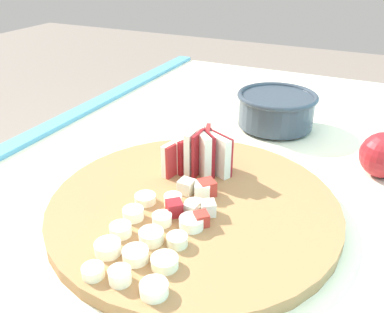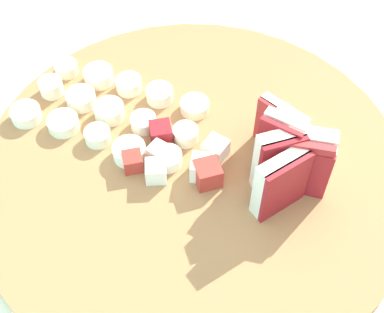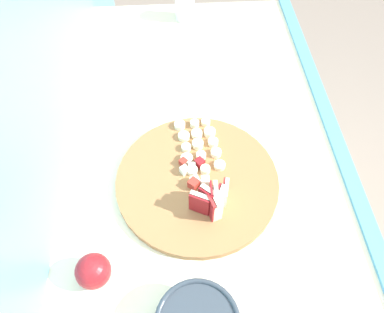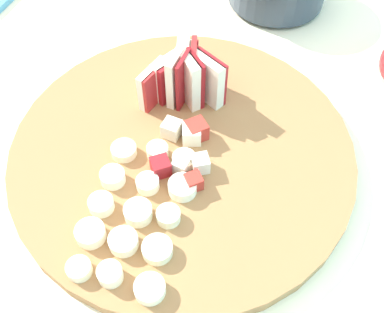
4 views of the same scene
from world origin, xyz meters
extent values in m
cylinder|color=olive|center=(-0.02, 0.03, 0.88)|extent=(0.38, 0.38, 0.02)
cube|color=maroon|center=(-0.09, -0.01, 0.92)|extent=(0.04, 0.02, 0.05)
cube|color=white|center=(-0.09, -0.01, 0.92)|extent=(0.04, 0.03, 0.05)
cube|color=#A32323|center=(-0.07, -0.02, 0.91)|extent=(0.05, 0.01, 0.05)
cube|color=white|center=(-0.08, -0.02, 0.91)|extent=(0.05, 0.02, 0.05)
cube|color=maroon|center=(-0.09, 0.01, 0.92)|extent=(0.04, 0.00, 0.07)
cube|color=#EFE5CC|center=(-0.09, 0.00, 0.92)|extent=(0.04, 0.01, 0.07)
cube|color=maroon|center=(-0.11, 0.01, 0.92)|extent=(0.04, 0.01, 0.06)
cube|color=#EFE5CC|center=(-0.11, 0.01, 0.92)|extent=(0.04, 0.02, 0.06)
cube|color=#A32323|center=(-0.11, 0.01, 0.92)|extent=(0.04, 0.02, 0.06)
cube|color=#EFE5CC|center=(-0.11, 0.00, 0.92)|extent=(0.04, 0.02, 0.06)
cube|color=maroon|center=(-0.09, 0.02, 0.92)|extent=(0.03, 0.03, 0.06)
cube|color=beige|center=(-0.09, 0.02, 0.92)|extent=(0.03, 0.04, 0.06)
cube|color=maroon|center=(-0.11, 0.04, 0.92)|extent=(0.02, 0.04, 0.06)
cube|color=beige|center=(-0.10, 0.03, 0.92)|extent=(0.03, 0.05, 0.06)
cube|color=beige|center=(-0.03, 0.02, 0.90)|extent=(0.02, 0.02, 0.02)
cube|color=maroon|center=(0.02, 0.03, 0.90)|extent=(0.03, 0.03, 0.02)
cube|color=#EFE5CC|center=(-0.03, 0.04, 0.90)|extent=(0.03, 0.03, 0.02)
cube|color=#EFE5CC|center=(0.01, 0.04, 0.90)|extent=(0.02, 0.02, 0.02)
cube|color=#B22D23|center=(-0.04, 0.04, 0.90)|extent=(0.03, 0.03, 0.02)
cube|color=#EFE5CC|center=(0.00, 0.06, 0.90)|extent=(0.02, 0.02, 0.02)
cube|color=#B22D23|center=(0.02, 0.06, 0.90)|extent=(0.02, 0.02, 0.02)
cylinder|color=beige|center=(0.01, -0.02, 0.90)|extent=(0.03, 0.03, 0.01)
cylinder|color=white|center=(0.05, -0.02, 0.90)|extent=(0.03, 0.03, 0.01)
cylinder|color=white|center=(0.08, -0.01, 0.90)|extent=(0.03, 0.03, 0.01)
cylinder|color=white|center=(0.11, -0.01, 0.90)|extent=(0.03, 0.03, 0.01)
cylinder|color=beige|center=(0.15, 0.00, 0.90)|extent=(0.02, 0.02, 0.01)
cylinder|color=#F4EAC6|center=(0.00, 0.01, 0.90)|extent=(0.02, 0.02, 0.01)
cylinder|color=white|center=(0.04, 0.02, 0.90)|extent=(0.02, 0.02, 0.01)
cylinder|color=#F4EAC6|center=(0.08, 0.03, 0.90)|extent=(0.03, 0.03, 0.01)
cylinder|color=white|center=(0.11, 0.03, 0.90)|extent=(0.03, 0.03, 0.01)
cylinder|color=#F4EAC6|center=(0.14, 0.03, 0.90)|extent=(0.02, 0.02, 0.02)
cylinder|color=white|center=(0.00, 0.04, 0.90)|extent=(0.03, 0.03, 0.01)
cylinder|color=white|center=(0.03, 0.06, 0.90)|extent=(0.03, 0.03, 0.01)
cylinder|color=beige|center=(0.07, 0.05, 0.90)|extent=(0.02, 0.02, 0.01)
cylinder|color=beige|center=(0.10, 0.06, 0.90)|extent=(0.03, 0.03, 0.01)
cylinder|color=#F4EAC6|center=(0.14, 0.07, 0.90)|extent=(0.03, 0.03, 0.01)
cylinder|color=#2D3842|center=(-0.34, 0.06, 0.88)|extent=(0.08, 0.08, 0.01)
cylinder|color=#2D3842|center=(-0.34, 0.06, 0.91)|extent=(0.14, 0.14, 0.06)
torus|color=#2D3842|center=(-0.34, 0.06, 0.94)|extent=(0.15, 0.15, 0.01)
sphere|color=maroon|center=(-0.23, 0.25, 0.91)|extent=(0.07, 0.07, 0.07)
camera|label=1|loc=(0.38, 0.22, 1.19)|focal=37.98mm
camera|label=2|loc=(-0.17, 0.28, 1.28)|focal=51.27mm
camera|label=3|loc=(-0.48, 0.07, 1.61)|focal=34.30mm
camera|label=4|loc=(0.27, 0.16, 1.29)|focal=43.14mm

